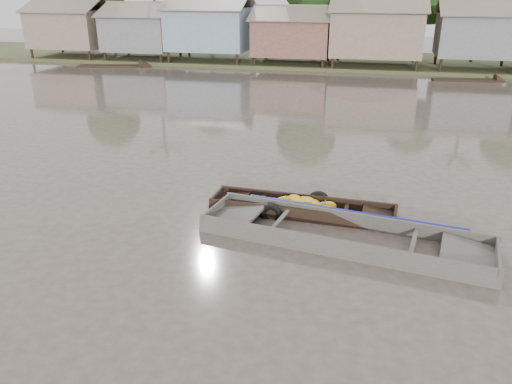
# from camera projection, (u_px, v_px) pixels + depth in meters

# --- Properties ---
(ground) EXTENTS (120.00, 120.00, 0.00)m
(ground) POSITION_uv_depth(u_px,v_px,m) (242.00, 239.00, 12.12)
(ground) COLOR #483F37
(ground) RESTS_ON ground
(riverbank) EXTENTS (120.00, 12.47, 10.22)m
(riverbank) POSITION_uv_depth(u_px,v_px,m) (385.00, 25.00, 38.99)
(riverbank) COLOR #384723
(riverbank) RESTS_ON ground
(banana_boat) EXTENTS (5.03, 1.40, 0.69)m
(banana_boat) POSITION_uv_depth(u_px,v_px,m) (300.00, 208.00, 13.53)
(banana_boat) COLOR black
(banana_boat) RESTS_ON ground
(viewer_boat) EXTENTS (7.12, 2.87, 0.56)m
(viewer_boat) POSITION_uv_depth(u_px,v_px,m) (344.00, 239.00, 12.04)
(viewer_boat) COLOR #403B36
(viewer_boat) RESTS_ON ground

